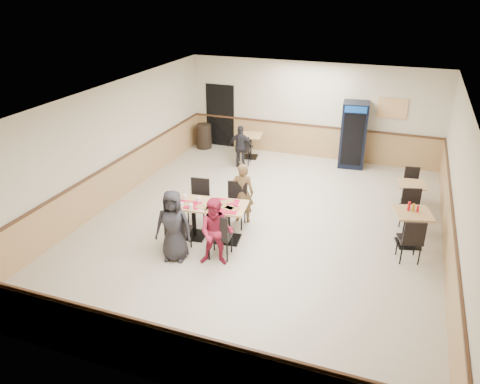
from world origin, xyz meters
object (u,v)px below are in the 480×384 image
at_px(back_table, 250,142).
at_px(main_table, 211,216).
at_px(side_table_near, 411,223).
at_px(diner_woman_left, 173,226).
at_px(trash_bin, 204,136).
at_px(pepsi_cooler, 353,135).
at_px(side_table_far, 411,192).
at_px(lone_diner, 241,147).
at_px(diner_man_opposite, 243,193).
at_px(diner_woman_right, 216,232).

bearing_deg(back_table, main_table, -80.53).
height_order(main_table, side_table_near, main_table).
height_order(diner_woman_left, side_table_near, diner_woman_left).
bearing_deg(trash_bin, back_table, -11.10).
bearing_deg(pepsi_cooler, side_table_far, -60.37).
distance_m(pepsi_cooler, trash_bin, 4.96).
relative_size(side_table_near, trash_bin, 1.12).
distance_m(side_table_near, side_table_far, 1.83).
height_order(diner_woman_left, side_table_far, diner_woman_left).
bearing_deg(lone_diner, diner_man_opposite, 102.15).
bearing_deg(back_table, lone_diner, -90.00).
bearing_deg(pepsi_cooler, back_table, -178.86).
bearing_deg(side_table_far, main_table, -143.31).
relative_size(main_table, lone_diner, 1.27).
bearing_deg(diner_woman_right, trash_bin, 102.68).
height_order(side_table_near, back_table, side_table_near).
distance_m(diner_woman_left, side_table_far, 6.03).
bearing_deg(diner_woman_right, side_table_far, 34.22).
height_order(diner_woman_right, diner_man_opposite, diner_man_opposite).
xyz_separation_m(diner_man_opposite, lone_diner, (-1.24, 3.28, -0.08)).
bearing_deg(diner_man_opposite, back_table, -85.31).
bearing_deg(side_table_far, trash_bin, 159.84).
height_order(diner_man_opposite, trash_bin, diner_man_opposite).
relative_size(side_table_near, pepsi_cooler, 0.46).
bearing_deg(main_table, back_table, 92.01).
bearing_deg(side_table_far, side_table_near, -88.18).
bearing_deg(diner_woman_left, pepsi_cooler, 56.17).
bearing_deg(lone_diner, back_table, -98.51).
height_order(main_table, side_table_far, main_table).
distance_m(side_table_near, back_table, 6.36).
relative_size(diner_man_opposite, pepsi_cooler, 0.74).
height_order(diner_man_opposite, lone_diner, diner_man_opposite).
bearing_deg(pepsi_cooler, trash_bin, 174.51).
relative_size(diner_woman_left, lone_diner, 1.17).
xyz_separation_m(main_table, side_table_far, (4.08, 3.04, -0.10)).
relative_size(diner_woman_right, side_table_near, 1.58).
distance_m(diner_man_opposite, lone_diner, 3.50).
bearing_deg(side_table_near, side_table_far, 91.82).
bearing_deg(back_table, diner_man_opposite, -73.41).
bearing_deg(trash_bin, diner_woman_right, -63.75).
bearing_deg(side_table_near, trash_bin, 147.67).
distance_m(diner_man_opposite, side_table_far, 4.23).
relative_size(diner_man_opposite, back_table, 1.78).
bearing_deg(diner_woman_left, main_table, 57.78).
bearing_deg(diner_man_opposite, side_table_near, 171.27).
bearing_deg(side_table_near, diner_woman_right, -149.82).
relative_size(side_table_near, back_table, 1.12).
xyz_separation_m(diner_man_opposite, side_table_far, (3.70, 2.03, -0.27)).
distance_m(side_table_near, pepsi_cooler, 4.74).
bearing_deg(trash_bin, pepsi_cooler, 0.50).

